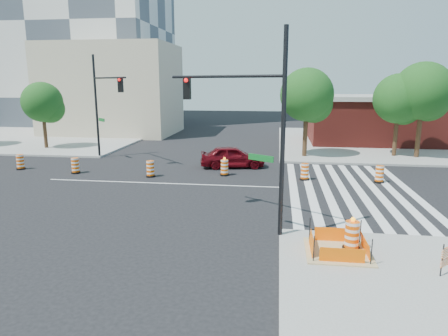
{
  "coord_description": "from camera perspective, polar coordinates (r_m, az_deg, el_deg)",
  "views": [
    {
      "loc": [
        6.84,
        -22.25,
        5.92
      ],
      "look_at": [
        4.04,
        -1.65,
        1.4
      ],
      "focal_mm": 32.0,
      "sensor_mm": 36.0,
      "label": 1
    }
  ],
  "objects": [
    {
      "name": "excavation_pit",
      "position": [
        14.58,
        15.94,
        -11.24
      ],
      "size": [
        2.2,
        2.2,
        0.9
      ],
      "color": "tan",
      "rests_on": "ground"
    },
    {
      "name": "signal_pole_nw",
      "position": [
        31.22,
        -16.86,
        9.64
      ],
      "size": [
        4.22,
        4.27,
        7.77
      ],
      "rotation": [
        0.0,
        0.0,
        -0.79
      ],
      "color": "black",
      "rests_on": "ground"
    },
    {
      "name": "tree_north_d",
      "position": [
        34.11,
        23.73,
        8.69
      ],
      "size": [
        3.85,
        3.85,
        6.55
      ],
      "color": "#382314",
      "rests_on": "ground"
    },
    {
      "name": "median_drum_2",
      "position": [
        25.63,
        -10.47,
        -0.2
      ],
      "size": [
        0.6,
        0.6,
        1.02
      ],
      "color": "black",
      "rests_on": "ground"
    },
    {
      "name": "pit_drum",
      "position": [
        14.76,
        17.8,
        -9.29
      ],
      "size": [
        0.61,
        0.61,
        1.2
      ],
      "color": "black",
      "rests_on": "ground"
    },
    {
      "name": "median_drum_3",
      "position": [
        25.57,
        0.07,
        0.0
      ],
      "size": [
        0.6,
        0.6,
        1.18
      ],
      "color": "black",
      "rests_on": "ground"
    },
    {
      "name": "median_drum_0",
      "position": [
        30.72,
        -27.08,
        0.71
      ],
      "size": [
        0.6,
        0.6,
        1.02
      ],
      "color": "black",
      "rests_on": "ground"
    },
    {
      "name": "median_drum_1",
      "position": [
        27.94,
        -20.47,
        0.25
      ],
      "size": [
        0.6,
        0.6,
        1.02
      ],
      "color": "black",
      "rests_on": "ground"
    },
    {
      "name": "median_drum_4",
      "position": [
        24.9,
        11.46,
        -0.6
      ],
      "size": [
        0.6,
        0.6,
        1.02
      ],
      "color": "black",
      "rests_on": "ground"
    },
    {
      "name": "brick_storefront",
      "position": [
        41.92,
        23.31,
        6.35
      ],
      "size": [
        16.5,
        8.5,
        4.6
      ],
      "color": "maroon",
      "rests_on": "ground"
    },
    {
      "name": "crosswalk_east",
      "position": [
        23.39,
        17.63,
        -2.97
      ],
      "size": [
        6.75,
        13.5,
        0.01
      ],
      "color": "silver",
      "rests_on": "ground"
    },
    {
      "name": "sidewalk_ne",
      "position": [
        42.17,
        23.05,
        3.32
      ],
      "size": [
        22.0,
        22.0,
        0.15
      ],
      "primitive_type": "cube",
      "color": "gray",
      "rests_on": "ground"
    },
    {
      "name": "tree_north_c",
      "position": [
        31.83,
        11.82,
        9.78
      ],
      "size": [
        4.11,
        4.1,
        6.97
      ],
      "color": "#382314",
      "rests_on": "ground"
    },
    {
      "name": "lane_centerline",
      "position": [
        24.02,
        -9.05,
        -2.15
      ],
      "size": [
        14.0,
        0.12,
        0.01
      ],
      "primitive_type": "cube",
      "color": "silver",
      "rests_on": "ground"
    },
    {
      "name": "beige_midrise",
      "position": [
        48.1,
        -15.59,
        10.73
      ],
      "size": [
        14.0,
        10.0,
        10.0
      ],
      "primitive_type": "cube",
      "color": "#C4B595",
      "rests_on": "ground"
    },
    {
      "name": "red_coupe",
      "position": [
        27.95,
        1.24,
        1.64
      ],
      "size": [
        4.77,
        2.65,
        1.53
      ],
      "primitive_type": "imported",
      "rotation": [
        0.0,
        0.0,
        1.77
      ],
      "color": "#53070E",
      "rests_on": "ground"
    },
    {
      "name": "median_drum_5",
      "position": [
        25.51,
        21.33,
        -0.9
      ],
      "size": [
        0.6,
        0.6,
        1.02
      ],
      "color": "black",
      "rests_on": "ground"
    },
    {
      "name": "signal_pole_se",
      "position": [
        15.59,
        3.43,
        7.85
      ],
      "size": [
        5.0,
        3.21,
        7.7
      ],
      "rotation": [
        0.0,
        0.0,
        2.58
      ],
      "color": "black",
      "rests_on": "ground"
    },
    {
      "name": "ground",
      "position": [
        24.02,
        -9.05,
        -2.16
      ],
      "size": [
        120.0,
        120.0,
        0.0
      ],
      "primitive_type": "plane",
      "color": "black",
      "rests_on": "ground"
    },
    {
      "name": "tree_north_e",
      "position": [
        34.19,
        26.57,
        9.39
      ],
      "size": [
        4.35,
        4.35,
        7.39
      ],
      "color": "#382314",
      "rests_on": "ground"
    },
    {
      "name": "sidewalk_nw",
      "position": [
        47.65,
        -23.81,
        4.18
      ],
      "size": [
        22.0,
        22.0,
        0.15
      ],
      "primitive_type": "cube",
      "color": "gray",
      "rests_on": "ground"
    },
    {
      "name": "tree_north_b",
      "position": [
        38.56,
        -24.43,
        8.27
      ],
      "size": [
        3.49,
        3.47,
        5.9
      ],
      "color": "#382314",
      "rests_on": "ground"
    }
  ]
}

